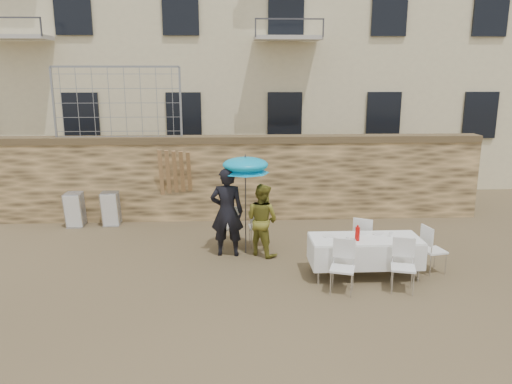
{
  "coord_description": "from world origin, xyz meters",
  "views": [
    {
      "loc": [
        -0.1,
        -8.03,
        3.87
      ],
      "look_at": [
        0.4,
        2.2,
        1.4
      ],
      "focal_mm": 35.0,
      "sensor_mm": 36.0,
      "label": 1
    }
  ],
  "objects_px": {
    "umbrella": "(245,168)",
    "woman_dress": "(262,220)",
    "soda_bottle": "(357,234)",
    "chair_stack_right": "(112,207)",
    "chair_stack_left": "(77,207)",
    "table_chair_front_left": "(342,268)",
    "table_chair_side": "(434,249)",
    "banquet_table": "(365,240)",
    "couple_chair_left": "(227,226)",
    "man_suit": "(227,212)",
    "table_chair_back": "(364,239)",
    "table_chair_front_right": "(403,266)",
    "couple_chair_right": "(258,226)"
  },
  "relations": [
    {
      "from": "couple_chair_right",
      "to": "soda_bottle",
      "type": "height_order",
      "value": "soda_bottle"
    },
    {
      "from": "couple_chair_right",
      "to": "table_chair_front_left",
      "type": "bearing_deg",
      "value": 114.24
    },
    {
      "from": "soda_bottle",
      "to": "table_chair_side",
      "type": "distance_m",
      "value": 1.67
    },
    {
      "from": "woman_dress",
      "to": "table_chair_front_left",
      "type": "bearing_deg",
      "value": 164.03
    },
    {
      "from": "couple_chair_right",
      "to": "chair_stack_right",
      "type": "xyz_separation_m",
      "value": [
        -3.7,
        1.87,
        -0.02
      ]
    },
    {
      "from": "woman_dress",
      "to": "couple_chair_left",
      "type": "bearing_deg",
      "value": 4.64
    },
    {
      "from": "man_suit",
      "to": "table_chair_front_right",
      "type": "xyz_separation_m",
      "value": [
        3.16,
        -2.01,
        -0.48
      ]
    },
    {
      "from": "banquet_table",
      "to": "table_chair_side",
      "type": "height_order",
      "value": "table_chair_side"
    },
    {
      "from": "banquet_table",
      "to": "chair_stack_right",
      "type": "xyz_separation_m",
      "value": [
        -5.66,
        3.68,
        -0.27
      ]
    },
    {
      "from": "table_chair_side",
      "to": "chair_stack_left",
      "type": "xyz_separation_m",
      "value": [
        -7.96,
        3.58,
        -0.02
      ]
    },
    {
      "from": "table_chair_front_right",
      "to": "table_chair_back",
      "type": "height_order",
      "value": "same"
    },
    {
      "from": "couple_chair_right",
      "to": "banquet_table",
      "type": "relative_size",
      "value": 0.46
    },
    {
      "from": "woman_dress",
      "to": "couple_chair_left",
      "type": "xyz_separation_m",
      "value": [
        -0.75,
        0.55,
        -0.31
      ]
    },
    {
      "from": "man_suit",
      "to": "table_chair_side",
      "type": "relative_size",
      "value": 2.01
    },
    {
      "from": "table_chair_back",
      "to": "table_chair_side",
      "type": "bearing_deg",
      "value": 178.67
    },
    {
      "from": "umbrella",
      "to": "table_chair_front_left",
      "type": "distance_m",
      "value": 3.04
    },
    {
      "from": "soda_bottle",
      "to": "table_chair_side",
      "type": "relative_size",
      "value": 0.27
    },
    {
      "from": "table_chair_front_left",
      "to": "umbrella",
      "type": "bearing_deg",
      "value": 146.61
    },
    {
      "from": "table_chair_back",
      "to": "chair_stack_left",
      "type": "xyz_separation_m",
      "value": [
        -6.76,
        2.88,
        -0.02
      ]
    },
    {
      "from": "woman_dress",
      "to": "couple_chair_right",
      "type": "bearing_deg",
      "value": -43.91
    },
    {
      "from": "couple_chair_right",
      "to": "table_chair_side",
      "type": "xyz_separation_m",
      "value": [
        3.36,
        -1.71,
        0.0
      ]
    },
    {
      "from": "couple_chair_right",
      "to": "table_chair_back",
      "type": "height_order",
      "value": "same"
    },
    {
      "from": "man_suit",
      "to": "table_chair_back",
      "type": "height_order",
      "value": "man_suit"
    },
    {
      "from": "woman_dress",
      "to": "chair_stack_left",
      "type": "height_order",
      "value": "woman_dress"
    },
    {
      "from": "couple_chair_right",
      "to": "table_chair_side",
      "type": "distance_m",
      "value": 3.77
    },
    {
      "from": "couple_chair_left",
      "to": "table_chair_front_right",
      "type": "relative_size",
      "value": 1.0
    },
    {
      "from": "woman_dress",
      "to": "table_chair_side",
      "type": "distance_m",
      "value": 3.52
    },
    {
      "from": "table_chair_back",
      "to": "table_chair_side",
      "type": "distance_m",
      "value": 1.39
    },
    {
      "from": "table_chair_front_left",
      "to": "chair_stack_right",
      "type": "height_order",
      "value": "table_chair_front_left"
    },
    {
      "from": "umbrella",
      "to": "banquet_table",
      "type": "relative_size",
      "value": 0.96
    },
    {
      "from": "soda_bottle",
      "to": "chair_stack_left",
      "type": "xyz_separation_m",
      "value": [
        -6.36,
        3.83,
        -0.45
      ]
    },
    {
      "from": "banquet_table",
      "to": "table_chair_front_left",
      "type": "height_order",
      "value": "table_chair_front_left"
    },
    {
      "from": "umbrella",
      "to": "banquet_table",
      "type": "distance_m",
      "value": 2.89
    },
    {
      "from": "umbrella",
      "to": "woman_dress",
      "type": "bearing_deg",
      "value": -15.95
    },
    {
      "from": "couple_chair_right",
      "to": "chair_stack_right",
      "type": "height_order",
      "value": "couple_chair_right"
    },
    {
      "from": "umbrella",
      "to": "table_chair_back",
      "type": "height_order",
      "value": "umbrella"
    },
    {
      "from": "table_chair_front_left",
      "to": "table_chair_side",
      "type": "xyz_separation_m",
      "value": [
        2.0,
        0.85,
        0.0
      ]
    },
    {
      "from": "table_chair_front_left",
      "to": "chair_stack_left",
      "type": "relative_size",
      "value": 1.04
    },
    {
      "from": "couple_chair_left",
      "to": "banquet_table",
      "type": "xyz_separation_m",
      "value": [
        2.66,
        -1.81,
        0.25
      ]
    },
    {
      "from": "soda_bottle",
      "to": "chair_stack_right",
      "type": "distance_m",
      "value": 6.69
    },
    {
      "from": "table_chair_front_right",
      "to": "couple_chair_left",
      "type": "bearing_deg",
      "value": 156.41
    },
    {
      "from": "soda_bottle",
      "to": "chair_stack_right",
      "type": "relative_size",
      "value": 0.28
    },
    {
      "from": "woman_dress",
      "to": "man_suit",
      "type": "bearing_deg",
      "value": 40.89
    },
    {
      "from": "table_chair_side",
      "to": "table_chair_back",
      "type": "bearing_deg",
      "value": 47.49
    },
    {
      "from": "umbrella",
      "to": "table_chair_front_left",
      "type": "height_order",
      "value": "umbrella"
    },
    {
      "from": "banquet_table",
      "to": "chair_stack_left",
      "type": "relative_size",
      "value": 2.28
    },
    {
      "from": "table_chair_side",
      "to": "table_chair_front_left",
      "type": "bearing_deg",
      "value": 100.77
    },
    {
      "from": "banquet_table",
      "to": "table_chair_front_right",
      "type": "bearing_deg",
      "value": -56.31
    },
    {
      "from": "table_chair_front_left",
      "to": "chair_stack_right",
      "type": "relative_size",
      "value": 1.04
    },
    {
      "from": "table_chair_back",
      "to": "table_chair_front_right",
      "type": "bearing_deg",
      "value": 129.89
    }
  ]
}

